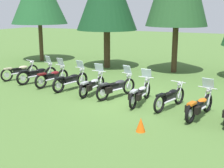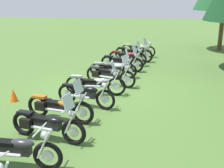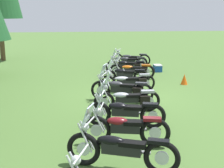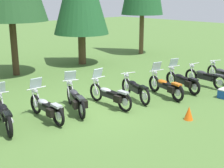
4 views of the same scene
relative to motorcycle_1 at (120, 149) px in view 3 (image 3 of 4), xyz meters
The scene contains 14 objects.
ground_plane 5.79m from the motorcycle_1, 10.35° to the right, with size 80.00×80.00×0.00m, color #4C7033.
motorcycle_1 is the anchor object (origin of this frame).
motorcycle_2 1.20m from the motorcycle_1, 13.11° to the right, with size 0.75×2.21×1.39m.
motorcycle_3 2.49m from the motorcycle_1, 10.97° to the right, with size 0.81×2.29×1.38m.
motorcycle_4 3.90m from the motorcycle_1, 11.87° to the right, with size 0.74×2.26×1.37m.
motorcycle_5 5.10m from the motorcycle_1, ahead, with size 1.05×2.28×1.39m.
motorcycle_6 6.47m from the motorcycle_1, 10.77° to the right, with size 0.69×2.40×1.38m.
motorcycle_7 7.77m from the motorcycle_1, ahead, with size 0.86×2.18×1.02m.
motorcycle_8 9.12m from the motorcycle_1, 11.79° to the right, with size 0.92×2.27×1.38m.
motorcycle_9 10.35m from the motorcycle_1, 10.07° to the right, with size 0.90×2.23×1.36m.
motorcycle_10 11.73m from the motorcycle_1, 10.22° to the right, with size 0.72×2.30×1.00m.
motorcycle_11 12.87m from the motorcycle_1, 10.86° to the right, with size 1.06×2.33×1.03m.
picnic_cooler 11.26m from the motorcycle_1, 18.81° to the right, with size 0.58×0.41×0.39m.
traffic_cone 8.49m from the motorcycle_1, 28.53° to the right, with size 0.32×0.32×0.48m, color #EA590F.
Camera 3 is at (-11.56, 1.87, 3.30)m, focal length 49.03 mm.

